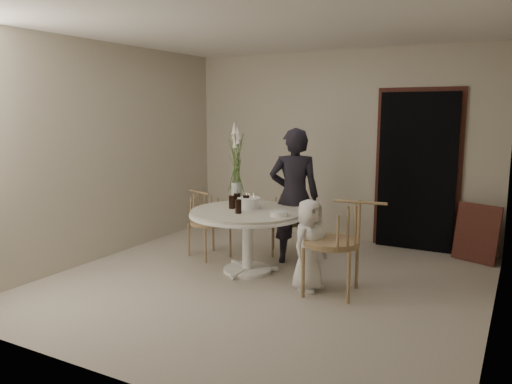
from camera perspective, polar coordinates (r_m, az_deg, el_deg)
The scene contains 18 objects.
ground at distance 5.54m, azimuth 0.92°, elevation -10.31°, with size 4.50×4.50×0.00m, color beige.
room_shell at distance 5.22m, azimuth 0.97°, elevation 6.67°, with size 4.50×4.50×4.50m.
doorway at distance 6.98m, azimuth 17.91°, elevation 2.19°, with size 1.00×0.10×2.10m, color black.
door_trim at distance 7.01m, azimuth 17.99°, elevation 2.71°, with size 1.12×0.03×2.22m, color #592B1E.
table at distance 5.74m, azimuth -1.00°, elevation -3.21°, with size 1.33×1.33×0.73m.
picture_frame at distance 6.76m, azimuth 23.91°, elevation -4.32°, with size 0.54×0.04×0.73m, color #592B1E.
chair_far at distance 6.61m, azimuth 3.55°, elevation -2.52°, with size 0.55×0.57×0.78m.
chair_right at distance 5.09m, azimuth 10.17°, elevation -4.68°, with size 0.64×0.60×0.99m.
chair_left at distance 6.46m, azimuth -5.97°, elevation -2.54°, with size 0.60×0.58×0.83m.
girl at distance 6.08m, azimuth 4.39°, elevation -0.49°, with size 0.60×0.40×1.66m, color black.
boy at distance 5.22m, azimuth 6.08°, elevation -6.05°, with size 0.47×0.31×0.96m, color white.
birthday_cake at distance 5.81m, azimuth -0.81°, elevation -1.27°, with size 0.27×0.27×0.18m.
cola_tumbler_a at distance 5.81m, azimuth -2.77°, elevation -1.16°, with size 0.07×0.07×0.15m, color black.
cola_tumbler_b at distance 5.54m, azimuth -2.03°, elevation -1.66°, with size 0.07×0.07×0.15m, color black.
cola_tumbler_c at distance 5.86m, azimuth -2.17°, elevation -0.97°, with size 0.08×0.08×0.17m, color black.
cola_tumbler_d at distance 5.79m, azimuth -1.13°, elevation -1.15°, with size 0.07×0.07×0.16m, color black.
plate_stack at distance 5.40m, azimuth 2.63°, elevation -2.52°, with size 0.19×0.19×0.05m, color white.
flower_vase at distance 6.14m, azimuth -2.25°, elevation 3.15°, with size 0.13×0.13×1.00m.
Camera 1 is at (2.42, -4.63, 1.86)m, focal length 35.00 mm.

